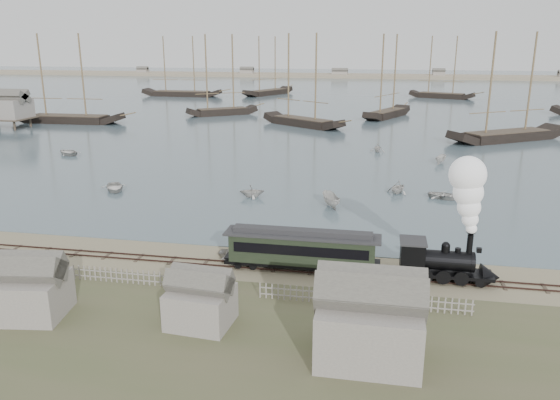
# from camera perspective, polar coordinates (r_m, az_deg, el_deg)

# --- Properties ---
(ground) EXTENTS (600.00, 600.00, 0.00)m
(ground) POSITION_cam_1_polar(r_m,az_deg,el_deg) (48.46, -5.94, -5.76)
(ground) COLOR gray
(ground) RESTS_ON ground
(harbor_water) EXTENTS (600.00, 336.00, 0.06)m
(harbor_water) POSITION_cam_1_polar(r_m,az_deg,el_deg) (214.17, 7.21, 11.27)
(harbor_water) COLOR #435860
(harbor_water) RESTS_ON ground
(rail_track) EXTENTS (120.00, 1.80, 0.16)m
(rail_track) POSITION_cam_1_polar(r_m,az_deg,el_deg) (46.68, -6.63, -6.61)
(rail_track) COLOR #36221D
(rail_track) RESTS_ON ground
(picket_fence_west) EXTENTS (19.00, 0.10, 1.20)m
(picket_fence_west) POSITION_cam_1_polar(r_m,az_deg,el_deg) (44.82, -16.60, -8.28)
(picket_fence_west) COLOR gray
(picket_fence_west) RESTS_ON ground
(picket_fence_east) EXTENTS (15.00, 0.10, 1.20)m
(picket_fence_east) POSITION_cam_1_polar(r_m,az_deg,el_deg) (39.84, 8.70, -10.95)
(picket_fence_east) COLOR gray
(picket_fence_east) RESTS_ON ground
(shed_left) EXTENTS (5.00, 4.00, 4.10)m
(shed_left) POSITION_cam_1_polar(r_m,az_deg,el_deg) (41.98, -24.68, -10.87)
(shed_left) COLOR gray
(shed_left) RESTS_ON ground
(shed_mid) EXTENTS (4.00, 3.50, 3.60)m
(shed_mid) POSITION_cam_1_polar(r_m,az_deg,el_deg) (37.57, -8.21, -12.70)
(shed_mid) COLOR gray
(shed_mid) RESTS_ON ground
(shed_right) EXTENTS (6.00, 5.00, 5.10)m
(shed_right) POSITION_cam_1_polar(r_m,az_deg,el_deg) (34.17, 9.12, -15.93)
(shed_right) COLOR gray
(shed_right) RESTS_ON ground
(far_spit) EXTENTS (500.00, 20.00, 1.80)m
(far_spit) POSITION_cam_1_polar(r_m,az_deg,el_deg) (293.85, 8.24, 12.54)
(far_spit) COLOR tan
(far_spit) RESTS_ON ground
(locomotive) EXTENTS (7.68, 2.87, 9.58)m
(locomotive) POSITION_cam_1_polar(r_m,az_deg,el_deg) (43.67, 18.38, -2.86)
(locomotive) COLOR black
(locomotive) RESTS_ON ground
(passenger_coach) EXTENTS (12.63, 2.44, 3.07)m
(passenger_coach) POSITION_cam_1_polar(r_m,az_deg,el_deg) (44.45, 2.31, -5.05)
(passenger_coach) COLOR black
(passenger_coach) RESTS_ON ground
(beached_dinghy) EXTENTS (2.40, 3.34, 0.69)m
(beached_dinghy) POSITION_cam_1_polar(r_m,az_deg,el_deg) (47.82, -4.44, -5.59)
(beached_dinghy) COLOR beige
(beached_dinghy) RESTS_ON ground
(rowboat_0) EXTENTS (5.34, 4.92, 0.90)m
(rowboat_0) POSITION_cam_1_polar(r_m,az_deg,el_deg) (71.49, -16.92, 1.29)
(rowboat_0) COLOR beige
(rowboat_0) RESTS_ON harbor_water
(rowboat_1) EXTENTS (3.18, 3.48, 1.55)m
(rowboat_1) POSITION_cam_1_polar(r_m,az_deg,el_deg) (65.53, -2.94, 0.96)
(rowboat_1) COLOR beige
(rowboat_1) RESTS_ON harbor_water
(rowboat_2) EXTENTS (4.21, 2.92, 1.52)m
(rowboat_2) POSITION_cam_1_polar(r_m,az_deg,el_deg) (61.88, 5.33, -0.03)
(rowboat_2) COLOR beige
(rowboat_2) RESTS_ON harbor_water
(rowboat_3) EXTENTS (3.82, 4.59, 0.82)m
(rowboat_3) POSITION_cam_1_polar(r_m,az_deg,el_deg) (67.81, 16.87, 0.47)
(rowboat_3) COLOR beige
(rowboat_3) RESTS_ON harbor_water
(rowboat_4) EXTENTS (3.94, 3.79, 1.60)m
(rowboat_4) POSITION_cam_1_polar(r_m,az_deg,el_deg) (68.69, 12.21, 1.34)
(rowboat_4) COLOR beige
(rowboat_4) RESTS_ON harbor_water
(rowboat_5) EXTENTS (3.41, 2.34, 1.23)m
(rowboat_5) POSITION_cam_1_polar(r_m,az_deg,el_deg) (87.55, 16.42, 4.10)
(rowboat_5) COLOR beige
(rowboat_5) RESTS_ON harbor_water
(rowboat_6) EXTENTS (5.02, 5.41, 0.91)m
(rowboat_6) POSITION_cam_1_polar(r_m,az_deg,el_deg) (97.14, -21.28, 4.71)
(rowboat_6) COLOR beige
(rowboat_6) RESTS_ON harbor_water
(rowboat_7) EXTENTS (2.87, 2.49, 1.48)m
(rowboat_7) POSITION_cam_1_polar(r_m,az_deg,el_deg) (94.21, 10.16, 5.41)
(rowboat_7) COLOR beige
(rowboat_7) RESTS_ON harbor_water
(schooner_0) EXTENTS (25.95, 6.56, 20.00)m
(schooner_0) POSITION_cam_1_polar(r_m,az_deg,el_deg) (135.25, -21.62, 11.72)
(schooner_0) COLOR black
(schooner_0) RESTS_ON harbor_water
(schooner_1) EXTENTS (17.13, 13.91, 20.00)m
(schooner_1) POSITION_cam_1_polar(r_m,az_deg,el_deg) (140.52, -6.17, 12.87)
(schooner_1) COLOR black
(schooner_1) RESTS_ON harbor_water
(schooner_2) EXTENTS (20.24, 16.26, 20.00)m
(schooner_2) POSITION_cam_1_polar(r_m,az_deg,el_deg) (121.34, 2.44, 12.43)
(schooner_2) COLOR black
(schooner_2) RESTS_ON harbor_water
(schooner_3) EXTENTS (12.36, 19.94, 20.00)m
(schooner_3) POSITION_cam_1_polar(r_m,az_deg,el_deg) (138.18, 11.34, 12.60)
(schooner_3) COLOR black
(schooner_3) RESTS_ON harbor_water
(schooner_4) EXTENTS (24.18, 18.65, 20.00)m
(schooner_4) POSITION_cam_1_polar(r_m,az_deg,el_deg) (111.51, 23.16, 10.83)
(schooner_4) COLOR black
(schooner_4) RESTS_ON harbor_water
(schooner_6) EXTENTS (27.62, 7.28, 20.00)m
(schooner_6) POSITION_cam_1_polar(r_m,az_deg,el_deg) (192.81, -10.36, 13.59)
(schooner_6) COLOR black
(schooner_6) RESTS_ON harbor_water
(schooner_7) EXTENTS (15.15, 22.90, 20.00)m
(schooner_7) POSITION_cam_1_polar(r_m,az_deg,el_deg) (194.88, -1.25, 13.87)
(schooner_7) COLOR black
(schooner_7) RESTS_ON harbor_water
(schooner_8) EXTENTS (21.26, 11.95, 20.00)m
(schooner_8) POSITION_cam_1_polar(r_m,az_deg,el_deg) (190.51, 16.73, 13.15)
(schooner_8) COLOR black
(schooner_8) RESTS_ON harbor_water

